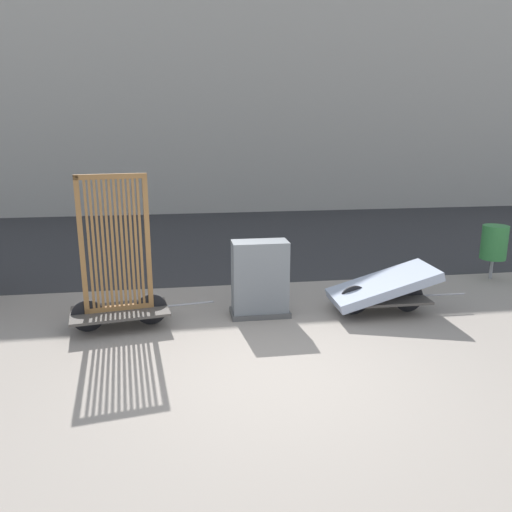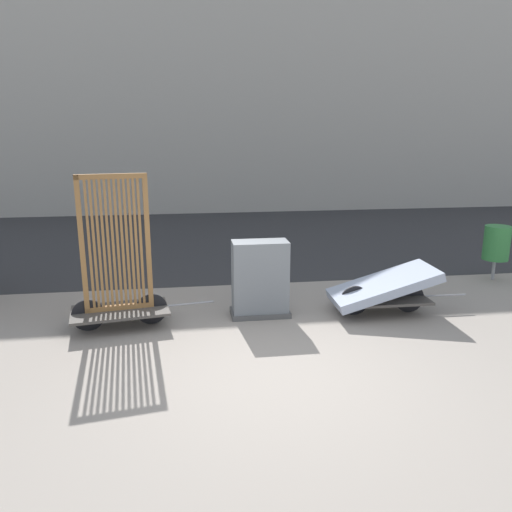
{
  "view_description": "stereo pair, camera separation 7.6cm",
  "coord_description": "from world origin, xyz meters",
  "views": [
    {
      "loc": [
        -1.08,
        -5.26,
        2.8
      ],
      "look_at": [
        0.0,
        1.79,
        1.0
      ],
      "focal_mm": 35.0,
      "sensor_mm": 36.0,
      "label": 1
    },
    {
      "loc": [
        -1.01,
        -5.27,
        2.8
      ],
      "look_at": [
        0.0,
        1.79,
        1.0
      ],
      "focal_mm": 35.0,
      "sensor_mm": 36.0,
      "label": 2
    }
  ],
  "objects": [
    {
      "name": "bike_cart_with_bedframe",
      "position": [
        -2.0,
        1.79,
        0.79
      ],
      "size": [
        2.11,
        0.97,
        2.23
      ],
      "rotation": [
        0.0,
        0.0,
        0.16
      ],
      "color": "#4C4742",
      "rests_on": "ground_plane"
    },
    {
      "name": "ground_plane",
      "position": [
        0.0,
        0.0,
        0.0
      ],
      "size": [
        60.0,
        60.0,
        0.0
      ],
      "primitive_type": "plane",
      "color": "gray"
    },
    {
      "name": "road_strip",
      "position": [
        0.0,
        7.81,
        0.0
      ],
      "size": [
        56.0,
        8.42,
        0.01
      ],
      "color": "#2D2D30",
      "rests_on": "ground_plane"
    },
    {
      "name": "bike_cart_with_mattress",
      "position": [
        2.0,
        1.79,
        0.41
      ],
      "size": [
        2.2,
        0.9,
        0.76
      ],
      "rotation": [
        0.0,
        0.0,
        -0.02
      ],
      "color": "#4C4742",
      "rests_on": "ground_plane"
    },
    {
      "name": "utility_cabinet",
      "position": [
        0.09,
        1.98,
        0.55
      ],
      "size": [
        0.91,
        0.48,
        1.18
      ],
      "color": "#4C4C4C",
      "rests_on": "ground_plane"
    },
    {
      "name": "trash_bin",
      "position": [
        4.84,
        3.25,
        0.72
      ],
      "size": [
        0.48,
        0.48,
        1.05
      ],
      "color": "gray",
      "rests_on": "ground_plane"
    },
    {
      "name": "building_facade",
      "position": [
        0.0,
        14.02,
        4.83
      ],
      "size": [
        48.0,
        4.0,
        9.66
      ],
      "color": "#B2ADA3",
      "rests_on": "ground_plane"
    }
  ]
}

